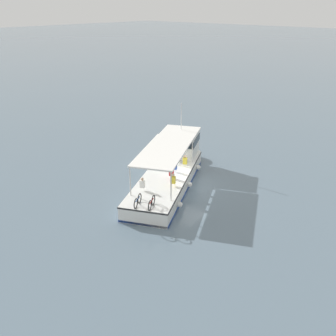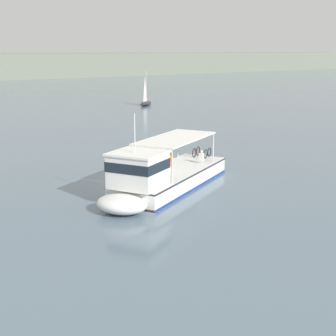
# 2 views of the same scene
# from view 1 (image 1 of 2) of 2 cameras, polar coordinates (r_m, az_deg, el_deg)

# --- Properties ---
(ground_plane) EXTENTS (400.00, 400.00, 0.00)m
(ground_plane) POSITION_cam_1_polar(r_m,az_deg,el_deg) (28.93, 2.95, -2.67)
(ground_plane) COLOR slate
(ferry_main) EXTENTS (12.76, 8.42, 5.32)m
(ferry_main) POSITION_cam_1_polar(r_m,az_deg,el_deg) (29.50, 0.52, 0.07)
(ferry_main) COLOR white
(ferry_main) RESTS_ON ground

